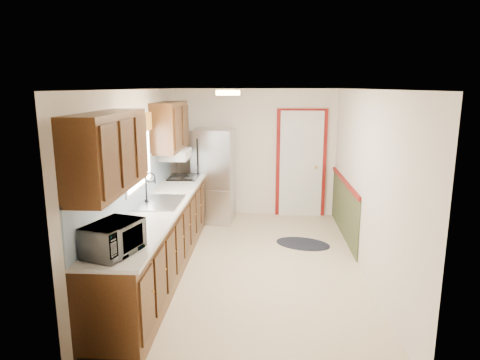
# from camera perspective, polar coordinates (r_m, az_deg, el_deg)

# --- Properties ---
(room_shell) EXTENTS (3.20, 5.20, 2.52)m
(room_shell) POSITION_cam_1_polar(r_m,az_deg,el_deg) (5.68, 1.64, -0.19)
(room_shell) COLOR beige
(room_shell) RESTS_ON ground
(kitchen_run) EXTENTS (0.63, 4.00, 2.20)m
(kitchen_run) POSITION_cam_1_polar(r_m,az_deg,el_deg) (5.67, -11.09, -4.52)
(kitchen_run) COLOR #3A1E0D
(kitchen_run) RESTS_ON ground
(back_wall_trim) EXTENTS (1.12, 2.30, 2.08)m
(back_wall_trim) POSITION_cam_1_polar(r_m,az_deg,el_deg) (7.95, 9.28, 0.99)
(back_wall_trim) COLOR maroon
(back_wall_trim) RESTS_ON ground
(ceiling_fixture) EXTENTS (0.30, 0.30, 0.06)m
(ceiling_fixture) POSITION_cam_1_polar(r_m,az_deg,el_deg) (5.36, -1.62, 11.57)
(ceiling_fixture) COLOR #FFD88C
(ceiling_fixture) RESTS_ON room_shell
(microwave) EXTENTS (0.44, 0.60, 0.36)m
(microwave) POSITION_cam_1_polar(r_m,az_deg,el_deg) (4.06, -16.56, -7.05)
(microwave) COLOR white
(microwave) RESTS_ON kitchen_run
(refrigerator) EXTENTS (0.75, 0.73, 1.69)m
(refrigerator) POSITION_cam_1_polar(r_m,az_deg,el_deg) (7.81, -3.52, 0.60)
(refrigerator) COLOR #B7B7BC
(refrigerator) RESTS_ON ground
(rug) EXTENTS (0.99, 0.81, 0.01)m
(rug) POSITION_cam_1_polar(r_m,az_deg,el_deg) (6.89, 8.38, -8.41)
(rug) COLOR black
(rug) RESTS_ON ground
(cooktop) EXTENTS (0.48, 0.58, 0.02)m
(cooktop) POSITION_cam_1_polar(r_m,az_deg,el_deg) (7.23, -7.51, 0.40)
(cooktop) COLOR black
(cooktop) RESTS_ON kitchen_run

